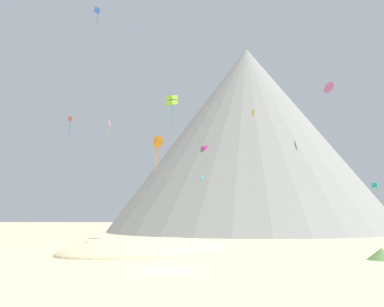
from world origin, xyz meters
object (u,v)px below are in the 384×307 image
at_px(kite_magenta_mid, 205,149).
at_px(kite_pink_mid, 109,125).
at_px(bush_far_left, 382,254).
at_px(kite_teal_low, 375,185).
at_px(bush_ridge_crest, 148,244).
at_px(kite_black_low, 297,169).
at_px(kite_rainbow_high, 328,87).
at_px(bush_mid_center, 87,246).
at_px(kite_gold_mid, 253,113).
at_px(bush_near_left, 129,244).
at_px(kite_lime_mid, 172,101).
at_px(kite_blue_high, 97,12).
at_px(kite_white_low, 269,180).
at_px(kite_orange_low, 157,142).
at_px(rock_massif, 249,141).
at_px(kite_cyan_low, 205,180).
at_px(kite_red_mid, 70,119).

height_order(kite_magenta_mid, kite_pink_mid, kite_pink_mid).
bearing_deg(bush_far_left, kite_teal_low, 69.99).
height_order(bush_ridge_crest, kite_black_low, kite_black_low).
relative_size(kite_rainbow_high, kite_magenta_mid, 1.55).
height_order(bush_far_left, bush_mid_center, bush_far_left).
distance_m(bush_mid_center, kite_gold_mid, 30.48).
relative_size(bush_near_left, kite_lime_mid, 0.42).
height_order(bush_near_left, kite_black_low, kite_black_low).
bearing_deg(kite_black_low, kite_blue_high, 156.74).
height_order(kite_gold_mid, kite_white_low, kite_gold_mid).
distance_m(bush_near_left, bush_mid_center, 6.10).
xyz_separation_m(kite_magenta_mid, kite_black_low, (18.70, 2.10, -3.83)).
xyz_separation_m(bush_near_left, kite_gold_mid, (16.21, 9.37, 18.30)).
bearing_deg(kite_magenta_mid, kite_teal_low, -167.76).
height_order(bush_near_left, kite_blue_high, kite_blue_high).
xyz_separation_m(bush_mid_center, kite_white_low, (25.85, 41.80, 10.54)).
distance_m(kite_rainbow_high, kite_white_low, 21.93).
bearing_deg(kite_teal_low, kite_orange_low, -139.78).
height_order(rock_massif, kite_magenta_mid, rock_massif).
height_order(kite_orange_low, kite_teal_low, kite_orange_low).
xyz_separation_m(kite_cyan_low, kite_white_low, (13.25, 9.05, 0.72)).
relative_size(kite_lime_mid, kite_magenta_mid, 3.52).
bearing_deg(kite_teal_low, bush_mid_center, -130.57).
height_order(kite_red_mid, kite_cyan_low, kite_red_mid).
bearing_deg(kite_red_mid, bush_mid_center, 98.58).
distance_m(bush_ridge_crest, kite_cyan_low, 29.24).
distance_m(kite_lime_mid, kite_blue_high, 17.48).
relative_size(bush_ridge_crest, kite_red_mid, 0.27).
xyz_separation_m(kite_lime_mid, kite_teal_low, (28.43, -8.07, -14.32)).
relative_size(kite_magenta_mid, kite_black_low, 0.36).
height_order(bush_ridge_crest, kite_orange_low, kite_orange_low).
height_order(bush_far_left, kite_cyan_low, kite_cyan_low).
height_order(bush_mid_center, kite_magenta_mid, kite_magenta_mid).
distance_m(kite_red_mid, kite_gold_mid, 43.46).
height_order(rock_massif, kite_pink_mid, rock_massif).
height_order(kite_white_low, kite_blue_high, kite_blue_high).
height_order(bush_far_left, bush_ridge_crest, bush_far_left).
height_order(kite_gold_mid, kite_blue_high, kite_blue_high).
bearing_deg(kite_orange_low, kite_magenta_mid, 112.47).
bearing_deg(kite_teal_low, kite_magenta_mid, 162.88).
distance_m(kite_lime_mid, kite_black_low, 32.75).
height_order(kite_red_mid, kite_black_low, kite_red_mid).
bearing_deg(kite_red_mid, kite_rainbow_high, 162.70).
bearing_deg(kite_black_low, rock_massif, 53.52).
xyz_separation_m(bush_ridge_crest, kite_magenta_mid, (6.67, 31.94, 16.78)).
relative_size(bush_mid_center, kite_red_mid, 0.32).
bearing_deg(kite_lime_mid, kite_gold_mid, -165.46).
height_order(rock_massif, kite_gold_mid, rock_massif).
bearing_deg(kite_white_low, kite_gold_mid, -44.76).
relative_size(kite_red_mid, kite_magenta_mid, 2.50).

